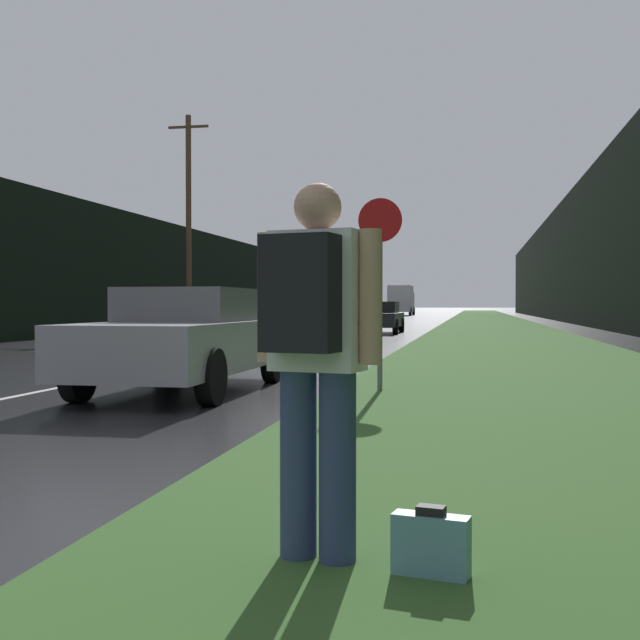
% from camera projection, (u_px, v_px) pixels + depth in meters
% --- Properties ---
extents(grass_verge, '(6.00, 240.00, 0.02)m').
position_uv_depth(grass_verge, '(494.00, 328.00, 41.22)').
color(grass_verge, '#386028').
rests_on(grass_verge, ground_plane).
extents(lane_stripe_b, '(0.12, 3.00, 0.01)m').
position_uv_depth(lane_stripe_b, '(27.00, 394.00, 10.89)').
color(lane_stripe_b, silver).
rests_on(lane_stripe_b, ground_plane).
extents(lane_stripe_c, '(0.12, 3.00, 0.01)m').
position_uv_depth(lane_stripe_c, '(200.00, 359.00, 17.76)').
color(lane_stripe_c, silver).
rests_on(lane_stripe_c, ground_plane).
extents(lane_stripe_d, '(0.12, 3.00, 0.01)m').
position_uv_depth(lane_stripe_d, '(276.00, 344.00, 24.63)').
color(lane_stripe_d, silver).
rests_on(lane_stripe_d, ground_plane).
extents(lane_stripe_e, '(0.12, 3.00, 0.01)m').
position_uv_depth(lane_stripe_e, '(320.00, 335.00, 31.51)').
color(lane_stripe_e, silver).
rests_on(lane_stripe_e, ground_plane).
extents(treeline_far_side, '(2.00, 140.00, 5.32)m').
position_uv_depth(treeline_far_side, '(234.00, 283.00, 54.20)').
color(treeline_far_side, black).
rests_on(treeline_far_side, ground_plane).
extents(treeline_near_side, '(2.00, 140.00, 8.53)m').
position_uv_depth(treeline_near_side, '(589.00, 256.00, 49.82)').
color(treeline_near_side, black).
rests_on(treeline_near_side, ground_plane).
extents(utility_pole_far, '(1.80, 0.24, 9.42)m').
position_uv_depth(utility_pole_far, '(189.00, 221.00, 34.79)').
color(utility_pole_far, '#4C3823').
rests_on(utility_pole_far, ground_plane).
extents(stop_sign, '(0.61, 0.07, 2.70)m').
position_uv_depth(stop_sign, '(380.00, 276.00, 11.13)').
color(stop_sign, slate).
rests_on(stop_sign, ground_plane).
extents(hitchhiker_with_backpack, '(0.61, 0.48, 1.79)m').
position_uv_depth(hitchhiker_with_backpack, '(315.00, 346.00, 3.73)').
color(hitchhiker_with_backpack, navy).
rests_on(hitchhiker_with_backpack, ground_plane).
extents(suitcase, '(0.36, 0.18, 0.33)m').
position_uv_depth(suitcase, '(431.00, 546.00, 3.54)').
color(suitcase, '#6093A8').
rests_on(suitcase, ground_plane).
extents(car_passing_near, '(1.94, 4.78, 1.45)m').
position_uv_depth(car_passing_near, '(187.00, 338.00, 11.29)').
color(car_passing_near, '#9E9EA3').
rests_on(car_passing_near, ground_plane).
extents(car_passing_far, '(1.89, 4.41, 1.34)m').
position_uv_depth(car_passing_far, '(379.00, 317.00, 34.03)').
color(car_passing_far, black).
rests_on(car_passing_far, ground_plane).
extents(delivery_truck, '(2.59, 7.55, 3.29)m').
position_uv_depth(delivery_truck, '(401.00, 300.00, 89.26)').
color(delivery_truck, gray).
rests_on(delivery_truck, ground_plane).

